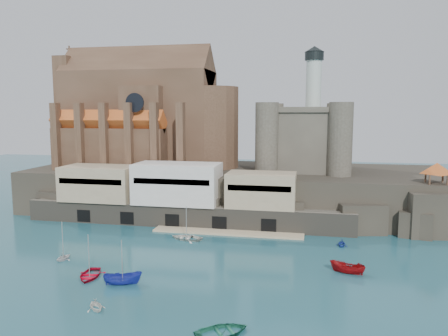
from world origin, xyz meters
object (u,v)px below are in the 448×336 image
at_px(boat_0, 90,277).
at_px(boat_2, 123,284).
at_px(boat_1, 96,309).
at_px(castle_keep, 304,135).
at_px(pavilion, 437,170).
at_px(church, 146,119).

xyz_separation_m(boat_0, boat_2, (5.88, -1.55, 0.00)).
bearing_deg(boat_0, boat_2, -26.65).
bearing_deg(boat_1, boat_0, 75.66).
xyz_separation_m(castle_keep, pavilion, (25.92, -15.08, -5.59)).
height_order(boat_0, boat_2, boat_0).
distance_m(castle_keep, boat_0, 60.68).
relative_size(church, boat_0, 8.14).
bearing_deg(church, castle_keep, -1.11).
xyz_separation_m(castle_keep, boat_1, (-23.48, -59.29, -18.31)).
height_order(castle_keep, boat_2, castle_keep).
height_order(church, castle_keep, church).
distance_m(boat_0, boat_1, 11.23).
height_order(castle_keep, pavilion, castle_keep).
distance_m(pavilion, boat_1, 67.51).
height_order(pavilion, boat_0, pavilion).
height_order(church, boat_1, church).
relative_size(pavilion, boat_0, 1.11).
bearing_deg(boat_2, castle_keep, -41.34).
xyz_separation_m(boat_0, boat_1, (5.98, -9.50, 0.00)).
bearing_deg(boat_2, pavilion, -70.45).
relative_size(castle_keep, boat_2, 5.41).
bearing_deg(boat_0, pavilion, 20.14).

